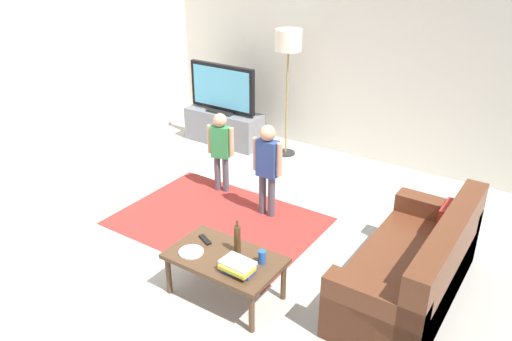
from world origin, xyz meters
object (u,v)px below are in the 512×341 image
(child_near_tv, at_px, (221,145))
(child_center, at_px, (267,162))
(soda_can, at_px, (262,257))
(plate, at_px, (191,252))
(tv_stand, at_px, (224,127))
(coffee_table, at_px, (225,261))
(floor_lamp, at_px, (288,47))
(bottle, at_px, (237,239))
(tv, at_px, (222,89))
(book_stack, at_px, (238,267))
(tv_remote, at_px, (205,240))
(couch, at_px, (417,272))

(child_near_tv, distance_m, child_center, 0.81)
(child_center, distance_m, soda_can, 1.55)
(soda_can, bearing_deg, plate, -159.86)
(tv_stand, distance_m, soda_can, 3.76)
(child_near_tv, distance_m, coffee_table, 2.06)
(soda_can, bearing_deg, child_near_tv, 136.40)
(floor_lamp, height_order, child_near_tv, floor_lamp)
(floor_lamp, bearing_deg, bottle, -67.00)
(floor_lamp, distance_m, child_near_tv, 1.71)
(coffee_table, distance_m, plate, 0.31)
(tv, height_order, soda_can, tv)
(book_stack, distance_m, plate, 0.51)
(book_stack, distance_m, tv_remote, 0.57)
(soda_can, xyz_separation_m, plate, (-0.60, -0.22, -0.05))
(floor_lamp, relative_size, tv_remote, 10.47)
(tv, distance_m, coffee_table, 3.64)
(soda_can, bearing_deg, couch, 35.97)
(couch, xyz_separation_m, soda_can, (-1.10, -0.79, 0.19))
(book_stack, bearing_deg, tv_remote, 157.52)
(tv_stand, bearing_deg, couch, -28.98)
(couch, height_order, soda_can, couch)
(tv_remote, height_order, soda_can, soda_can)
(couch, bearing_deg, tv_stand, 151.02)
(couch, height_order, coffee_table, couch)
(tv_stand, relative_size, child_near_tv, 1.18)
(tv_stand, height_order, tv, tv)
(child_near_tv, relative_size, bottle, 3.20)
(child_center, distance_m, book_stack, 1.70)
(coffee_table, height_order, plate, plate)
(child_center, distance_m, plate, 1.57)
(child_center, xyz_separation_m, soda_can, (0.79, -1.32, -0.18))
(floor_lamp, height_order, soda_can, floor_lamp)
(child_center, relative_size, coffee_table, 1.09)
(tv_stand, xyz_separation_m, child_near_tv, (0.92, -1.28, 0.37))
(tv, xyz_separation_m, soda_can, (2.51, -2.77, -0.37))
(couch, relative_size, floor_lamp, 1.01)
(tv_stand, height_order, child_near_tv, child_near_tv)
(floor_lamp, height_order, plate, floor_lamp)
(tv, bearing_deg, floor_lamp, 9.85)
(tv_remote, distance_m, soda_can, 0.62)
(child_near_tv, xyz_separation_m, plate, (0.98, -1.73, -0.18))
(book_stack, relative_size, bottle, 0.92)
(tv, relative_size, bottle, 3.46)
(floor_lamp, height_order, bottle, floor_lamp)
(tv, bearing_deg, coffee_table, -52.70)
(floor_lamp, distance_m, tv_remote, 3.27)
(couch, bearing_deg, soda_can, -144.03)
(child_near_tv, relative_size, tv_remote, 5.98)
(child_center, relative_size, bottle, 3.44)
(child_center, height_order, tv_remote, child_center)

